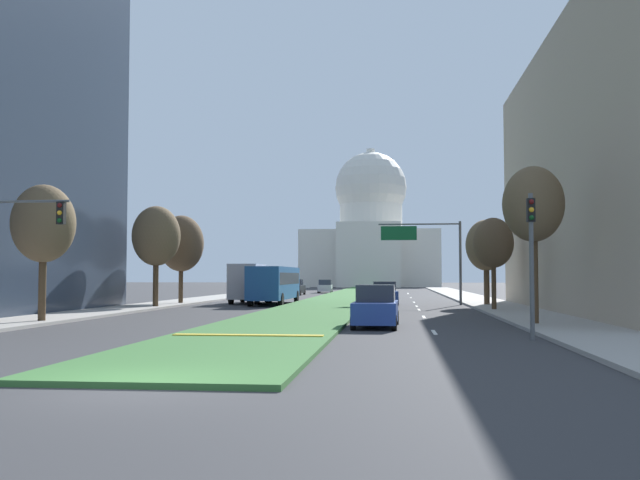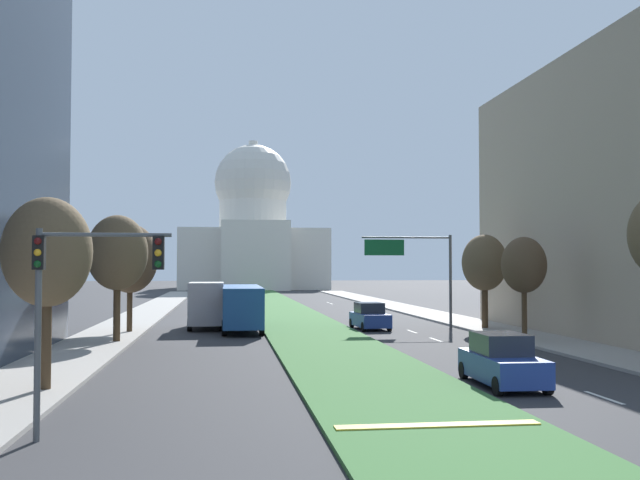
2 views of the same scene
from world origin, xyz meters
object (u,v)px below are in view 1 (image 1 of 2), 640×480
traffic_light_near_right (531,246)px  street_tree_right_mid (493,243)px  street_tree_left_far (181,244)px  sedan_very_far (325,287)px  street_tree_left_mid (156,236)px  street_tree_right_far (486,246)px  box_truck_delivery (249,283)px  city_bus (275,282)px  overhead_guide_sign (429,245)px  sedan_lead_stopped (376,307)px  street_tree_left_near (43,224)px  sedan_midblock (384,294)px  traffic_light_near_left (9,235)px  capitol_building (371,235)px  sedan_distant (279,290)px  sedan_far_horizon (295,288)px  street_tree_right_near (533,205)px

traffic_light_near_right → street_tree_right_mid: bearing=86.0°
street_tree_left_far → sedan_very_far: size_ratio=1.61×
street_tree_left_mid → street_tree_right_far: 24.08m
box_truck_delivery → city_bus: 2.82m
overhead_guide_sign → sedan_very_far: overhead_guide_sign is taller
traffic_light_near_right → sedan_lead_stopped: (-5.67, 5.81, -2.45)m
street_tree_left_mid → city_bus: street_tree_left_mid is taller
street_tree_left_near → street_tree_left_mid: (0.04, 15.87, 0.29)m
sedan_midblock → overhead_guide_sign: bearing=9.1°
traffic_light_near_left → street_tree_left_far: street_tree_left_far is taller
capitol_building → city_bus: capitol_building is taller
traffic_light_near_right → street_tree_left_far: street_tree_left_far is taller
traffic_light_near_left → sedan_distant: (2.36, 47.93, -3.02)m
sedan_far_horizon → box_truck_delivery: 25.18m
street_tree_left_near → sedan_far_horizon: size_ratio=1.41×
city_bus → sedan_midblock: bearing=-2.5°
traffic_light_near_right → street_tree_right_mid: 20.44m
street_tree_right_mid → box_truck_delivery: (-18.15, 11.13, -2.65)m
street_tree_left_mid → street_tree_right_far: (23.36, 5.84, -0.51)m
street_tree_left_far → box_truck_delivery: street_tree_left_far is taller
traffic_light_near_left → street_tree_left_far: size_ratio=0.74×
street_tree_right_mid → street_tree_left_far: (-22.92, 7.96, 0.44)m
street_tree_right_near → city_bus: (-15.76, 23.05, -3.66)m
street_tree_right_near → box_truck_delivery: street_tree_right_near is taller
traffic_light_near_left → sedan_far_horizon: bearing=87.3°
street_tree_right_near → sedan_far_horizon: size_ratio=1.53×
overhead_guide_sign → sedan_very_far: (-11.81, 37.05, -3.87)m
overhead_guide_sign → street_tree_left_near: (-19.24, -23.76, 0.04)m
street_tree_right_near → street_tree_left_mid: (-22.82, 15.33, -0.43)m
capitol_building → sedan_lead_stopped: 119.00m
street_tree_right_far → traffic_light_near_right: bearing=-93.9°
sedan_lead_stopped → box_truck_delivery: (-11.07, 25.69, 0.81)m
overhead_guide_sign → street_tree_left_far: (-19.27, -1.82, 0.09)m
capitol_building → sedan_very_far: capitol_building is taller
capitol_building → street_tree_right_mid: bearing=-83.7°
street_tree_right_mid → box_truck_delivery: size_ratio=0.93×
city_bus → street_tree_left_far: bearing=-167.0°
street_tree_right_near → street_tree_left_far: street_tree_right_near is taller
capitol_building → street_tree_right_mid: capitol_building is taller
sedan_distant → city_bus: (2.47, -17.34, 0.99)m
sedan_lead_stopped → sedan_far_horizon: sedan_lead_stopped is taller
capitol_building → street_tree_right_far: 97.16m
sedan_far_horizon → sedan_midblock: bearing=-68.3°
box_truck_delivery → sedan_distant: bearing=90.4°
street_tree_right_far → sedan_far_horizon: bearing=122.8°
street_tree_right_far → sedan_lead_stopped: 23.82m
sedan_midblock → sedan_distant: size_ratio=1.00×
sedan_far_horizon → sedan_lead_stopped: bearing=-78.0°
box_truck_delivery → city_bus: (2.37, -1.53, 0.09)m
traffic_light_near_right → street_tree_left_near: size_ratio=0.79×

